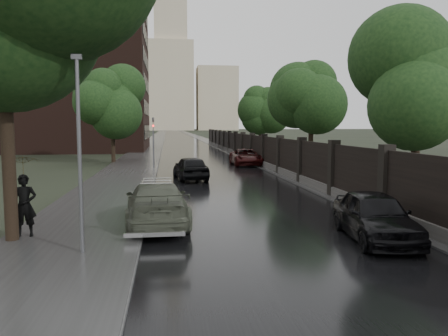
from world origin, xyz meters
TOP-DOWN VIEW (x-y plane):
  - ground at (0.00, 0.00)m, footprint 800.00×800.00m
  - road at (0.00, 190.00)m, footprint 8.00×420.00m
  - sidewalk_left at (-6.00, 190.00)m, footprint 4.00×420.00m
  - verge_right at (5.50, 190.00)m, footprint 3.00×420.00m
  - fence_right at (4.60, 32.01)m, footprint 0.45×75.72m
  - tree_left_near at (-7.60, 3.00)m, footprint 5.44×5.44m
  - tree_left_far at (-8.00, 30.00)m, footprint 4.25×4.25m
  - tree_right_a at (7.50, 8.00)m, footprint 4.08×4.08m
  - tree_right_b at (7.50, 22.00)m, footprint 4.08×4.08m
  - tree_right_c at (7.50, 40.00)m, footprint 4.08×4.08m
  - lamp_post at (-5.40, 1.50)m, footprint 0.25×0.12m
  - traffic_light at (-4.30, 24.99)m, footprint 0.16×0.32m
  - brick_building at (-18.00, 52.00)m, footprint 24.00×18.00m
  - stalinist_tower at (0.00, 300.00)m, footprint 92.00×30.00m
  - volga_sedan at (-3.60, 5.08)m, footprint 2.35×5.16m
  - hatchback_left at (-1.80, 17.30)m, footprint 2.29×4.59m
  - car_right_near at (2.83, 2.25)m, footprint 2.22×4.43m
  - car_right_far at (3.40, 26.69)m, footprint 2.36×5.07m
  - pedestrian_umbrella at (-7.36, 3.40)m, footprint 1.16×1.18m

SIDE VIEW (x-z plane):
  - ground at x=0.00m, z-range 0.00..0.00m
  - road at x=0.00m, z-range 0.00..0.02m
  - verge_right at x=5.50m, z-range 0.00..0.08m
  - sidewalk_left at x=-6.00m, z-range 0.00..0.16m
  - car_right_far at x=3.40m, z-range 0.00..1.41m
  - car_right_near at x=2.83m, z-range 0.00..1.45m
  - volga_sedan at x=-3.60m, z-range 0.00..1.46m
  - hatchback_left at x=-1.80m, z-range 0.00..1.50m
  - fence_right at x=4.60m, z-range -0.34..2.36m
  - pedestrian_umbrella at x=-7.36m, z-range 0.63..3.47m
  - traffic_light at x=-4.30m, z-range 0.40..4.40m
  - lamp_post at x=-5.40m, z-range 0.12..5.23m
  - tree_right_a at x=7.50m, z-range 1.44..8.46m
  - tree_right_b at x=7.50m, z-range 1.44..8.46m
  - tree_right_c at x=7.50m, z-range 1.44..8.46m
  - tree_left_far at x=-8.00m, z-range 1.55..8.94m
  - tree_left_near at x=-7.60m, z-range 1.84..11.00m
  - brick_building at x=-18.00m, z-range 0.00..20.00m
  - stalinist_tower at x=0.00m, z-range -41.12..117.88m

